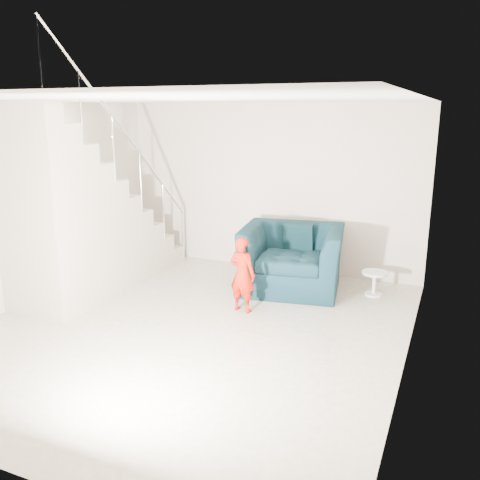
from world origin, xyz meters
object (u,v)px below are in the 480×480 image
toddler (242,275)px  armchair (292,258)px  side_table (374,279)px  staircase (83,229)px

toddler → armchair: bearing=-98.0°
armchair → side_table: (1.17, 0.20, -0.23)m
toddler → side_table: size_ratio=2.85×
toddler → staircase: 2.41m
armchair → side_table: armchair is taller
armchair → side_table: size_ratio=4.08×
toddler → staircase: staircase is taller
staircase → toddler: bearing=5.6°
armchair → toddler: (-0.33, -1.09, 0.04)m
toddler → side_table: 2.00m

